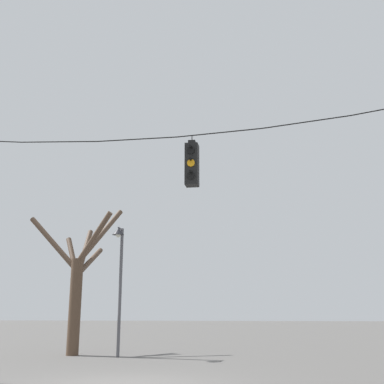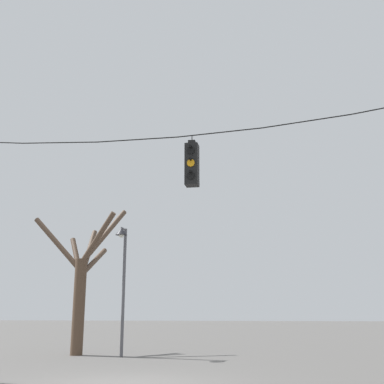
# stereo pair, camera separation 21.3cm
# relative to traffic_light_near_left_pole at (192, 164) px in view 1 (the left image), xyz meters

# --- Properties ---
(ground_plane) EXTENTS (200.00, 200.00, 0.00)m
(ground_plane) POSITION_rel_traffic_light_near_left_pole_xyz_m (-1.51, -0.38, -5.37)
(ground_plane) COLOR #565451
(span_wire) EXTENTS (15.66, 0.03, 0.66)m
(span_wire) POSITION_rel_traffic_light_near_left_pole_xyz_m (-1.51, 0.01, 1.00)
(span_wire) COLOR black
(traffic_light_near_left_pole) EXTENTS (0.34, 0.46, 1.38)m
(traffic_light_near_left_pole) POSITION_rel_traffic_light_near_left_pole_xyz_m (0.00, 0.00, 0.00)
(traffic_light_near_left_pole) COLOR black
(street_lamp) EXTENTS (0.47, 0.81, 4.88)m
(street_lamp) POSITION_rel_traffic_light_near_left_pole_xyz_m (-3.83, 6.20, -1.79)
(street_lamp) COLOR #515156
(street_lamp) RESTS_ON ground_plane
(bare_tree) EXTENTS (3.99, 2.99, 6.18)m
(bare_tree) POSITION_rel_traffic_light_near_left_pole_xyz_m (-5.87, 7.25, -2.33)
(bare_tree) COLOR brown
(bare_tree) RESTS_ON ground_plane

